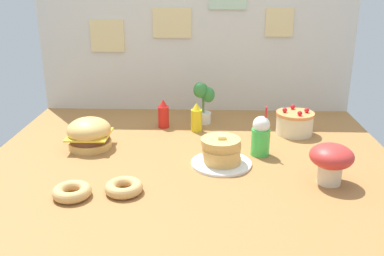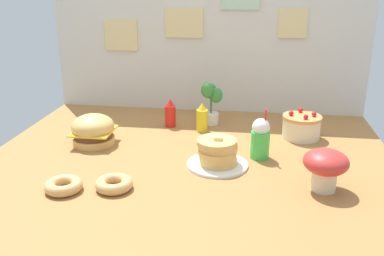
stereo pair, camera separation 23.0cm
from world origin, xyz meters
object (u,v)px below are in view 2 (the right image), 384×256
(mustard_bottle, at_px, (202,118))
(donut_chocolate, at_px, (114,184))
(burger, at_px, (93,130))
(ketchup_bottle, at_px, (170,114))
(layer_cake, at_px, (301,126))
(donut_pink_glaze, at_px, (64,185))
(cream_soda_cup, at_px, (260,139))
(mushroom_stool, at_px, (326,166))
(pancake_stack, at_px, (218,154))
(potted_plant, at_px, (211,102))

(mustard_bottle, xyz_separation_m, donut_chocolate, (-0.30, -0.81, -0.06))
(burger, height_order, ketchup_bottle, ketchup_bottle)
(layer_cake, distance_m, donut_pink_glaze, 1.38)
(burger, distance_m, cream_soda_cup, 0.93)
(donut_chocolate, xyz_separation_m, mushroom_stool, (0.93, 0.13, 0.09))
(pancake_stack, height_order, ketchup_bottle, ketchup_bottle)
(mustard_bottle, distance_m, mushroom_stool, 0.93)
(donut_pink_glaze, bearing_deg, layer_cake, 36.91)
(layer_cake, bearing_deg, potted_plant, 161.63)
(layer_cake, xyz_separation_m, mustard_bottle, (-0.59, 0.03, 0.01))
(layer_cake, relative_size, donut_pink_glaze, 1.34)
(potted_plant, bearing_deg, mushroom_stool, -54.94)
(donut_pink_glaze, bearing_deg, donut_chocolate, 12.23)
(layer_cake, height_order, potted_plant, potted_plant)
(pancake_stack, bearing_deg, donut_pink_glaze, -150.99)
(mustard_bottle, bearing_deg, potted_plant, 75.33)
(pancake_stack, height_order, layer_cake, layer_cake)
(ketchup_bottle, relative_size, potted_plant, 0.66)
(cream_soda_cup, bearing_deg, mushroom_stool, -49.19)
(layer_cake, distance_m, donut_chocolate, 1.19)
(donut_chocolate, bearing_deg, mushroom_stool, 7.83)
(cream_soda_cup, height_order, donut_chocolate, cream_soda_cup)
(mushroom_stool, bearing_deg, mustard_bottle, 132.49)
(ketchup_bottle, height_order, mushroom_stool, mushroom_stool)
(layer_cake, height_order, ketchup_bottle, ketchup_bottle)
(donut_chocolate, distance_m, potted_plant, 1.03)
(cream_soda_cup, bearing_deg, potted_plant, 120.95)
(potted_plant, distance_m, mushroom_stool, 1.03)
(cream_soda_cup, distance_m, donut_pink_glaze, 1.00)
(cream_soda_cup, bearing_deg, burger, 175.97)
(layer_cake, relative_size, cream_soda_cup, 0.83)
(pancake_stack, height_order, potted_plant, potted_plant)
(cream_soda_cup, bearing_deg, pancake_stack, -146.94)
(donut_chocolate, height_order, potted_plant, potted_plant)
(donut_chocolate, height_order, mushroom_stool, mushroom_stool)
(ketchup_bottle, xyz_separation_m, mustard_bottle, (0.21, -0.06, 0.00))
(ketchup_bottle, height_order, mustard_bottle, same)
(burger, xyz_separation_m, donut_chocolate, (0.29, -0.52, -0.06))
(layer_cake, bearing_deg, mustard_bottle, 177.06)
(potted_plant, bearing_deg, layer_cake, -18.37)
(ketchup_bottle, relative_size, mustard_bottle, 1.00)
(mushroom_stool, bearing_deg, donut_chocolate, -172.17)
(pancake_stack, xyz_separation_m, donut_pink_glaze, (-0.65, -0.36, -0.04))
(cream_soda_cup, distance_m, donut_chocolate, 0.79)
(burger, height_order, layer_cake, burger)
(ketchup_bottle, bearing_deg, cream_soda_cup, -37.22)
(pancake_stack, bearing_deg, donut_chocolate, -144.16)
(donut_pink_glaze, height_order, mushroom_stool, mushroom_stool)
(burger, bearing_deg, pancake_stack, -15.66)
(pancake_stack, xyz_separation_m, mustard_bottle, (-0.14, 0.50, 0.02))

